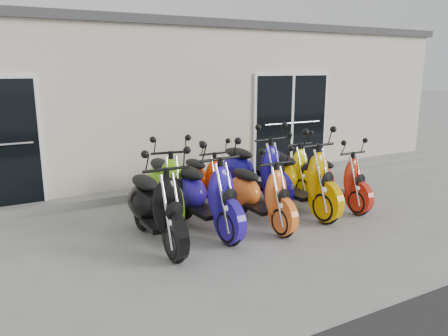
{
  "coord_description": "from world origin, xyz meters",
  "views": [
    {
      "loc": [
        -3.48,
        -5.75,
        2.42
      ],
      "look_at": [
        0.0,
        0.6,
        0.75
      ],
      "focal_mm": 35.0,
      "sensor_mm": 36.0,
      "label": 1
    }
  ],
  "objects": [
    {
      "name": "door_left",
      "position": [
        -3.2,
        2.17,
        1.26
      ],
      "size": [
        1.07,
        0.08,
        2.22
      ],
      "primitive_type": "cube",
      "color": "black",
      "rests_on": "front_step"
    },
    {
      "name": "scooter_front_orange_a",
      "position": [
        0.12,
        -0.31,
        0.66
      ],
      "size": [
        0.71,
        1.81,
        1.32
      ],
      "primitive_type": null,
      "rotation": [
        0.0,
        0.0,
        0.03
      ],
      "color": "orange",
      "rests_on": "ground"
    },
    {
      "name": "scooter_back_yellow",
      "position": [
        1.55,
        0.93,
        0.64
      ],
      "size": [
        0.65,
        1.75,
        1.29
      ],
      "primitive_type": null,
      "rotation": [
        0.0,
        0.0,
        0.01
      ],
      "color": "#FAE900",
      "rests_on": "ground"
    },
    {
      "name": "scooter_front_orange_b",
      "position": [
        1.03,
        -0.08,
        0.76
      ],
      "size": [
        0.87,
        2.1,
        1.52
      ],
      "primitive_type": null,
      "rotation": [
        0.0,
        0.0,
        0.06
      ],
      "color": "#D69900",
      "rests_on": "ground"
    },
    {
      "name": "scooter_front_red",
      "position": [
        1.82,
        -0.14,
        0.64
      ],
      "size": [
        0.66,
        1.74,
        1.28
      ],
      "primitive_type": null,
      "rotation": [
        0.0,
        0.0,
        0.02
      ],
      "color": "#B52312",
      "rests_on": "ground"
    },
    {
      "name": "front_step",
      "position": [
        0.0,
        2.02,
        0.07
      ],
      "size": [
        14.0,
        0.4,
        0.15
      ],
      "primitive_type": "cube",
      "color": "gray",
      "rests_on": "ground"
    },
    {
      "name": "door_right",
      "position": [
        2.6,
        2.17,
        1.26
      ],
      "size": [
        2.02,
        0.08,
        2.22
      ],
      "primitive_type": "cube",
      "color": "black",
      "rests_on": "front_step"
    },
    {
      "name": "scooter_front_black",
      "position": [
        -1.56,
        -0.28,
        0.73
      ],
      "size": [
        0.73,
        1.97,
        1.45
      ],
      "primitive_type": null,
      "rotation": [
        0.0,
        0.0,
        0.01
      ],
      "color": "black",
      "rests_on": "ground"
    },
    {
      "name": "scooter_back_blue",
      "position": [
        0.7,
        0.77,
        0.76
      ],
      "size": [
        0.95,
        2.12,
        1.52
      ],
      "primitive_type": null,
      "rotation": [
        0.0,
        0.0,
        0.1
      ],
      "color": "#170E9C",
      "rests_on": "ground"
    },
    {
      "name": "building",
      "position": [
        0.0,
        5.2,
        1.6
      ],
      "size": [
        14.0,
        6.0,
        3.2
      ],
      "primitive_type": "cube",
      "color": "beige",
      "rests_on": "ground"
    },
    {
      "name": "scooter_back_red",
      "position": [
        -0.21,
        0.94,
        0.64
      ],
      "size": [
        0.63,
        1.73,
        1.28
      ],
      "primitive_type": null,
      "rotation": [
        0.0,
        0.0,
        0.0
      ],
      "color": "red",
      "rests_on": "ground"
    },
    {
      "name": "ground",
      "position": [
        0.0,
        0.0,
        0.0
      ],
      "size": [
        80.0,
        80.0,
        0.0
      ],
      "primitive_type": "plane",
      "color": "gray",
      "rests_on": "ground"
    },
    {
      "name": "roof_cap",
      "position": [
        0.0,
        5.2,
        3.28
      ],
      "size": [
        14.2,
        6.2,
        0.16
      ],
      "primitive_type": "cube",
      "color": "#3F3F42",
      "rests_on": "building"
    },
    {
      "name": "scooter_back_green",
      "position": [
        -0.98,
        0.84,
        0.71
      ],
      "size": [
        0.97,
        2.01,
        1.42
      ],
      "primitive_type": null,
      "rotation": [
        0.0,
        0.0,
        -0.15
      ],
      "color": "#66B613",
      "rests_on": "ground"
    },
    {
      "name": "scooter_front_blue",
      "position": [
        -0.75,
        -0.13,
        0.74
      ],
      "size": [
        0.9,
        2.06,
        1.48
      ],
      "primitive_type": null,
      "rotation": [
        0.0,
        0.0,
        0.09
      ],
      "color": "#251497",
      "rests_on": "ground"
    }
  ]
}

